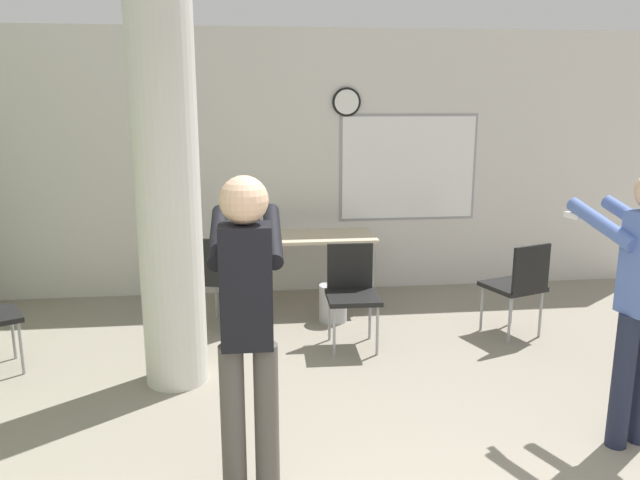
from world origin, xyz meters
name	(u,v)px	position (x,y,z in m)	size (l,w,h in m)	color
wall_back	(311,164)	(0.02, 5.06, 1.40)	(8.00, 0.15, 2.80)	silver
support_pillar	(168,198)	(-1.23, 2.85, 1.40)	(0.46, 0.46, 2.80)	silver
folding_table	(298,241)	(-0.17, 4.51, 0.68)	(1.55, 0.64, 0.73)	beige
bottle_on_table	(257,225)	(-0.58, 4.58, 0.84)	(0.06, 0.06, 0.28)	black
waste_bin	(333,303)	(0.12, 3.98, 0.18)	(0.27, 0.27, 0.36)	#B2B2B7
chair_table_front	(352,288)	(0.20, 3.39, 0.51)	(0.45, 0.45, 0.87)	black
chair_mid_room	(519,282)	(1.69, 3.39, 0.51)	(0.56, 0.56, 0.87)	black
chair_table_left	(225,274)	(-0.89, 3.94, 0.51)	(0.54, 0.54, 0.87)	black
person_playing_front	(247,316)	(-0.68, 1.36, 1.02)	(0.38, 0.68, 1.74)	#514C47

